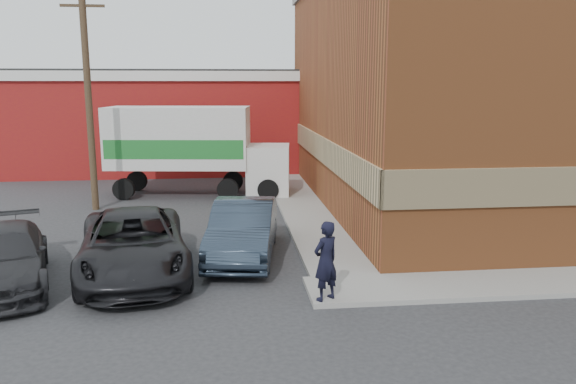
{
  "coord_description": "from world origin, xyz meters",
  "views": [
    {
      "loc": [
        -2.35,
        -13.28,
        4.9
      ],
      "look_at": [
        -0.61,
        2.33,
        1.84
      ],
      "focal_mm": 35.0,
      "sensor_mm": 36.0,
      "label": 1
    }
  ],
  "objects_px": {
    "box_truck": "(196,145)",
    "suv_a": "(133,244)",
    "man": "(326,261)",
    "suv_b": "(3,258)",
    "brick_building": "(491,88)",
    "warehouse": "(162,120)",
    "utility_pole": "(88,87)",
    "sedan": "(243,230)"
  },
  "relations": [
    {
      "from": "warehouse",
      "to": "man",
      "type": "bearing_deg",
      "value": -74.94
    },
    {
      "from": "man",
      "to": "suv_a",
      "type": "distance_m",
      "value": 5.27
    },
    {
      "from": "brick_building",
      "to": "man",
      "type": "relative_size",
      "value": 10.08
    },
    {
      "from": "sedan",
      "to": "suv_a",
      "type": "distance_m",
      "value": 3.1
    },
    {
      "from": "box_truck",
      "to": "suv_a",
      "type": "bearing_deg",
      "value": -89.26
    },
    {
      "from": "warehouse",
      "to": "suv_a",
      "type": "distance_m",
      "value": 19.11
    },
    {
      "from": "man",
      "to": "suv_b",
      "type": "distance_m",
      "value": 7.88
    },
    {
      "from": "utility_pole",
      "to": "suv_a",
      "type": "height_order",
      "value": "utility_pole"
    },
    {
      "from": "brick_building",
      "to": "suv_a",
      "type": "xyz_separation_m",
      "value": [
        -13.28,
        -7.96,
        -3.88
      ]
    },
    {
      "from": "warehouse",
      "to": "suv_b",
      "type": "bearing_deg",
      "value": -95.28
    },
    {
      "from": "sedan",
      "to": "warehouse",
      "type": "bearing_deg",
      "value": 110.75
    },
    {
      "from": "warehouse",
      "to": "utility_pole",
      "type": "relative_size",
      "value": 1.81
    },
    {
      "from": "man",
      "to": "suv_a",
      "type": "bearing_deg",
      "value": -62.36
    },
    {
      "from": "man",
      "to": "suv_b",
      "type": "height_order",
      "value": "man"
    },
    {
      "from": "warehouse",
      "to": "suv_a",
      "type": "height_order",
      "value": "warehouse"
    },
    {
      "from": "warehouse",
      "to": "sedan",
      "type": "distance_m",
      "value": 18.39
    },
    {
      "from": "brick_building",
      "to": "suv_b",
      "type": "bearing_deg",
      "value": -152.47
    },
    {
      "from": "warehouse",
      "to": "sedan",
      "type": "height_order",
      "value": "warehouse"
    },
    {
      "from": "man",
      "to": "warehouse",
      "type": "bearing_deg",
      "value": -107.86
    },
    {
      "from": "utility_pole",
      "to": "suv_a",
      "type": "xyz_separation_m",
      "value": [
        2.71,
        -7.96,
        -3.94
      ]
    },
    {
      "from": "man",
      "to": "suv_a",
      "type": "xyz_separation_m",
      "value": [
        -4.59,
        2.59,
        -0.22
      ]
    },
    {
      "from": "utility_pole",
      "to": "suv_b",
      "type": "xyz_separation_m",
      "value": [
        -0.3,
        -8.5,
        -4.03
      ]
    },
    {
      "from": "utility_pole",
      "to": "suv_a",
      "type": "distance_m",
      "value": 9.29
    },
    {
      "from": "brick_building",
      "to": "utility_pole",
      "type": "height_order",
      "value": "brick_building"
    },
    {
      "from": "brick_building",
      "to": "suv_a",
      "type": "distance_m",
      "value": 15.96
    },
    {
      "from": "brick_building",
      "to": "box_truck",
      "type": "height_order",
      "value": "brick_building"
    },
    {
      "from": "man",
      "to": "suv_a",
      "type": "relative_size",
      "value": 0.31
    },
    {
      "from": "brick_building",
      "to": "utility_pole",
      "type": "bearing_deg",
      "value": 179.98
    },
    {
      "from": "utility_pole",
      "to": "suv_b",
      "type": "bearing_deg",
      "value": -92.02
    },
    {
      "from": "warehouse",
      "to": "box_truck",
      "type": "height_order",
      "value": "warehouse"
    },
    {
      "from": "suv_a",
      "to": "utility_pole",
      "type": "bearing_deg",
      "value": 99.89
    },
    {
      "from": "box_truck",
      "to": "warehouse",
      "type": "bearing_deg",
      "value": 112.55
    },
    {
      "from": "utility_pole",
      "to": "man",
      "type": "relative_size",
      "value": 4.97
    },
    {
      "from": "utility_pole",
      "to": "sedan",
      "type": "relative_size",
      "value": 1.85
    },
    {
      "from": "brick_building",
      "to": "sedan",
      "type": "height_order",
      "value": "brick_building"
    },
    {
      "from": "warehouse",
      "to": "utility_pole",
      "type": "xyz_separation_m",
      "value": [
        -1.5,
        -11.0,
        1.93
      ]
    },
    {
      "from": "box_truck",
      "to": "man",
      "type": "bearing_deg",
      "value": -68.15
    },
    {
      "from": "man",
      "to": "suv_b",
      "type": "bearing_deg",
      "value": -48.02
    },
    {
      "from": "suv_a",
      "to": "box_truck",
      "type": "relative_size",
      "value": 0.72
    },
    {
      "from": "brick_building",
      "to": "suv_a",
      "type": "height_order",
      "value": "brick_building"
    },
    {
      "from": "sedan",
      "to": "box_truck",
      "type": "distance_m",
      "value": 9.53
    },
    {
      "from": "man",
      "to": "box_truck",
      "type": "bearing_deg",
      "value": -108.14
    }
  ]
}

